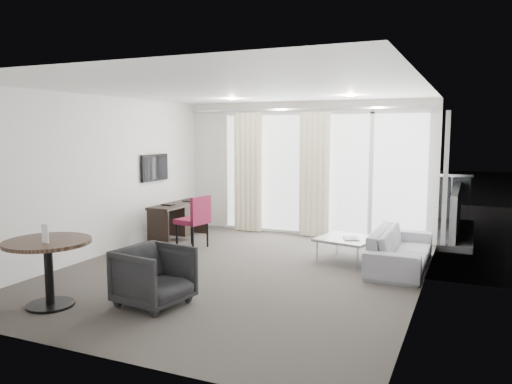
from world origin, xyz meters
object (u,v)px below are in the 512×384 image
at_px(round_table, 49,273).
at_px(rattan_chair_b, 398,208).
at_px(desk, 179,221).
at_px(rattan_chair_a, 353,209).
at_px(sofa, 401,249).
at_px(tub_armchair, 154,276).
at_px(desk_chair, 192,222).
at_px(coffee_table, 347,249).

height_order(round_table, rattan_chair_b, round_table).
height_order(desk, rattan_chair_a, rattan_chair_a).
bearing_deg(sofa, rattan_chair_b, 8.63).
distance_m(tub_armchair, sofa, 3.74).
relative_size(desk, sofa, 0.76).
bearing_deg(rattan_chair_a, round_table, -101.56).
xyz_separation_m(desk_chair, rattan_chair_a, (2.20, 2.83, -0.03)).
bearing_deg(coffee_table, desk, 174.91).
bearing_deg(round_table, tub_armchair, 25.27).
relative_size(desk, coffee_table, 1.78).
distance_m(round_table, tub_armchair, 1.21).
bearing_deg(desk, round_table, -80.98).
height_order(round_table, sofa, round_table).
relative_size(round_table, rattan_chair_b, 1.28).
distance_m(desk, sofa, 4.10).
bearing_deg(rattan_chair_a, desk, -131.31).
relative_size(desk, round_table, 1.50).
height_order(sofa, rattan_chair_b, rattan_chair_b).
xyz_separation_m(tub_armchair, coffee_table, (1.58, 2.90, -0.16)).
bearing_deg(tub_armchair, round_table, 124.19).
xyz_separation_m(desk_chair, sofa, (3.52, 0.14, -0.18)).
xyz_separation_m(rattan_chair_a, rattan_chair_b, (0.79, 0.80, -0.05)).
bearing_deg(tub_armchair, desk_chair, 31.26).
bearing_deg(rattan_chair_a, rattan_chair_b, 53.20).
xyz_separation_m(sofa, rattan_chair_a, (-1.32, 2.69, 0.14)).
xyz_separation_m(round_table, sofa, (3.50, 3.38, -0.11)).
height_order(sofa, rattan_chair_a, rattan_chair_a).
distance_m(round_table, rattan_chair_a, 6.45).
bearing_deg(coffee_table, sofa, -2.78).
bearing_deg(desk, rattan_chair_b, 41.63).
relative_size(desk_chair, coffee_table, 1.12).
bearing_deg(round_table, rattan_chair_b, 66.63).
xyz_separation_m(round_table, tub_armchair, (1.09, 0.52, -0.05)).
bearing_deg(desk_chair, desk, 151.72).
relative_size(round_table, sofa, 0.50).
xyz_separation_m(tub_armchair, rattan_chair_a, (1.08, 5.55, 0.08)).
distance_m(desk, desk_chair, 0.74).
xyz_separation_m(desk_chair, tub_armchair, (1.12, -2.72, -0.11)).
height_order(round_table, coffee_table, round_table).
bearing_deg(sofa, coffee_table, 87.22).
bearing_deg(sofa, rattan_chair_a, 26.19).
bearing_deg(desk, rattan_chair_a, 40.56).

